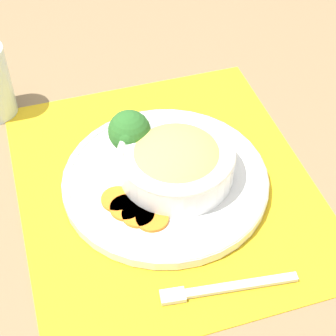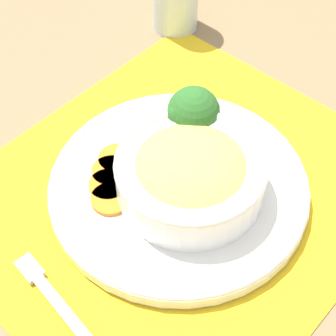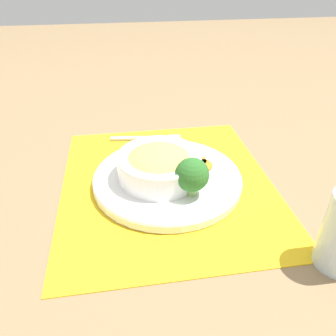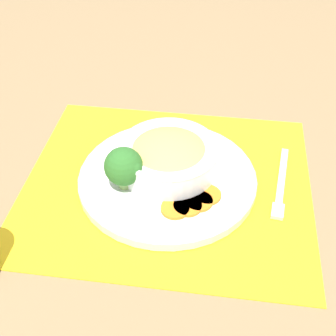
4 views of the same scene
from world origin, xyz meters
TOP-DOWN VIEW (x-y plane):
  - ground_plane at (0.00, 0.00)m, footprint 4.00×4.00m
  - placemat at (0.00, 0.00)m, footprint 0.50×0.44m
  - plate at (0.00, 0.00)m, footprint 0.31×0.31m
  - bowl at (-0.00, -0.02)m, footprint 0.17×0.17m
  - broccoli_floret at (0.07, 0.04)m, footprint 0.07×0.07m
  - carrot_slice_near at (-0.02, 0.08)m, footprint 0.05×0.05m
  - carrot_slice_middle at (-0.04, 0.07)m, footprint 0.05×0.05m
  - carrot_slice_far at (-0.06, 0.06)m, footprint 0.05×0.05m
  - carrot_slice_extra at (-0.07, 0.04)m, footprint 0.05×0.05m
  - fork at (-0.20, -0.01)m, footprint 0.04×0.18m

SIDE VIEW (x-z plane):
  - ground_plane at x=0.00m, z-range 0.00..0.00m
  - placemat at x=0.00m, z-range 0.00..0.00m
  - fork at x=-0.20m, z-range 0.00..0.01m
  - plate at x=0.00m, z-range 0.00..0.03m
  - carrot_slice_near at x=-0.02m, z-range 0.02..0.03m
  - carrot_slice_middle at x=-0.04m, z-range 0.02..0.03m
  - carrot_slice_far at x=-0.06m, z-range 0.02..0.03m
  - carrot_slice_extra at x=-0.07m, z-range 0.02..0.03m
  - bowl at x=0.00m, z-range 0.02..0.08m
  - broccoli_floret at x=0.07m, z-range 0.03..0.10m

